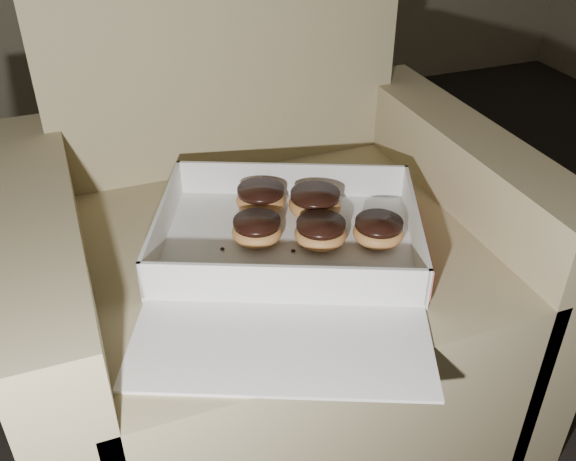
{
  "coord_description": "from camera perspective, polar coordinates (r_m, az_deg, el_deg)",
  "views": [
    {
      "loc": [
        -0.07,
        -0.03,
        0.98
      ],
      "look_at": [
        0.23,
        0.76,
        0.41
      ],
      "focal_mm": 40.0,
      "sensor_mm": 36.0,
      "label": 1
    }
  ],
  "objects": [
    {
      "name": "donut_c",
      "position": [
        1.09,
        -2.43,
        2.88
      ],
      "size": [
        0.09,
        0.09,
        0.04
      ],
      "color": "#C28943",
      "rests_on": "bakery_box"
    },
    {
      "name": "donut_e",
      "position": [
        1.02,
        8.04,
        -0.04
      ],
      "size": [
        0.08,
        0.08,
        0.04
      ],
      "color": "#C28943",
      "rests_on": "bakery_box"
    },
    {
      "name": "donut_d",
      "position": [
        1.02,
        -2.77,
        0.07
      ],
      "size": [
        0.08,
        0.08,
        0.04
      ],
      "color": "#C28943",
      "rests_on": "bakery_box"
    },
    {
      "name": "armchair",
      "position": [
        1.16,
        -1.78,
        -3.66
      ],
      "size": [
        0.82,
        0.69,
        0.86
      ],
      "color": "#988961",
      "rests_on": "floor"
    },
    {
      "name": "crumb_c",
      "position": [
        1.01,
        -5.86,
        -1.62
      ],
      "size": [
        0.01,
        0.01,
        0.0
      ],
      "primitive_type": "ellipsoid",
      "color": "black",
      "rests_on": "bakery_box"
    },
    {
      "name": "donut_b",
      "position": [
        1.08,
        2.41,
        2.46
      ],
      "size": [
        0.09,
        0.09,
        0.04
      ],
      "color": "#C28943",
      "rests_on": "bakery_box"
    },
    {
      "name": "crumb_b",
      "position": [
        0.95,
        9.81,
        -4.69
      ],
      "size": [
        0.01,
        0.01,
        0.0
      ],
      "primitive_type": "ellipsoid",
      "color": "black",
      "rests_on": "bakery_box"
    },
    {
      "name": "donut_a",
      "position": [
        1.01,
        2.92,
        -0.16
      ],
      "size": [
        0.08,
        0.08,
        0.04
      ],
      "color": "#C28943",
      "rests_on": "bakery_box"
    },
    {
      "name": "bakery_box",
      "position": [
        0.99,
        0.09,
        -2.07
      ],
      "size": [
        0.55,
        0.59,
        0.07
      ],
      "rotation": [
        0.0,
        0.0,
        -0.4
      ],
      "color": "white",
      "rests_on": "armchair"
    },
    {
      "name": "crumb_a",
      "position": [
        1.0,
        0.47,
        -1.8
      ],
      "size": [
        0.01,
        0.01,
        0.0
      ],
      "primitive_type": "ellipsoid",
      "color": "black",
      "rests_on": "bakery_box"
    }
  ]
}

